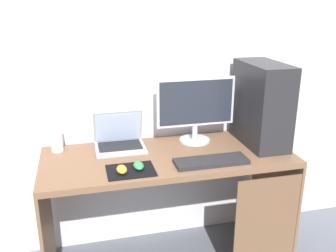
{
  "coord_description": "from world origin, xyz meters",
  "views": [
    {
      "loc": [
        -0.49,
        -2.0,
        1.66
      ],
      "look_at": [
        0.0,
        0.0,
        0.95
      ],
      "focal_mm": 39.98,
      "sensor_mm": 36.0,
      "label": 1
    }
  ],
  "objects_px": {
    "laptop": "(120,140)",
    "keyboard": "(211,161)",
    "mouse_right": "(122,169)",
    "monitor": "(196,108)",
    "speaker": "(57,140)",
    "mouse_left": "(139,166)",
    "pc_tower": "(262,104)"
  },
  "relations": [
    {
      "from": "pc_tower",
      "to": "monitor",
      "type": "distance_m",
      "value": 0.41
    },
    {
      "from": "monitor",
      "to": "speaker",
      "type": "bearing_deg",
      "value": 176.77
    },
    {
      "from": "speaker",
      "to": "mouse_left",
      "type": "xyz_separation_m",
      "value": [
        0.44,
        -0.38,
        -0.05
      ]
    },
    {
      "from": "mouse_right",
      "to": "monitor",
      "type": "bearing_deg",
      "value": 33.92
    },
    {
      "from": "laptop",
      "to": "speaker",
      "type": "bearing_deg",
      "value": 175.3
    },
    {
      "from": "mouse_right",
      "to": "keyboard",
      "type": "bearing_deg",
      "value": 0.56
    },
    {
      "from": "pc_tower",
      "to": "monitor",
      "type": "bearing_deg",
      "value": 162.72
    },
    {
      "from": "laptop",
      "to": "keyboard",
      "type": "height_order",
      "value": "laptop"
    },
    {
      "from": "monitor",
      "to": "speaker",
      "type": "height_order",
      "value": "monitor"
    },
    {
      "from": "mouse_right",
      "to": "pc_tower",
      "type": "bearing_deg",
      "value": 14.11
    },
    {
      "from": "laptop",
      "to": "pc_tower",
      "type": "bearing_deg",
      "value": -9.01
    },
    {
      "from": "speaker",
      "to": "keyboard",
      "type": "bearing_deg",
      "value": -24.92
    },
    {
      "from": "laptop",
      "to": "mouse_left",
      "type": "xyz_separation_m",
      "value": [
        0.06,
        -0.34,
        -0.02
      ]
    },
    {
      "from": "pc_tower",
      "to": "speaker",
      "type": "xyz_separation_m",
      "value": [
        -1.26,
        0.17,
        -0.18
      ]
    },
    {
      "from": "monitor",
      "to": "keyboard",
      "type": "height_order",
      "value": "monitor"
    },
    {
      "from": "monitor",
      "to": "laptop",
      "type": "bearing_deg",
      "value": 177.91
    },
    {
      "from": "mouse_left",
      "to": "mouse_right",
      "type": "xyz_separation_m",
      "value": [
        -0.09,
        -0.02,
        0.0
      ]
    },
    {
      "from": "pc_tower",
      "to": "mouse_left",
      "type": "xyz_separation_m",
      "value": [
        -0.82,
        -0.2,
        -0.24
      ]
    },
    {
      "from": "pc_tower",
      "to": "laptop",
      "type": "relative_size",
      "value": 1.69
    },
    {
      "from": "pc_tower",
      "to": "mouse_left",
      "type": "bearing_deg",
      "value": -165.97
    },
    {
      "from": "laptop",
      "to": "speaker",
      "type": "distance_m",
      "value": 0.38
    },
    {
      "from": "pc_tower",
      "to": "laptop",
      "type": "height_order",
      "value": "pc_tower"
    },
    {
      "from": "monitor",
      "to": "pc_tower",
      "type": "bearing_deg",
      "value": -17.28
    },
    {
      "from": "laptop",
      "to": "mouse_right",
      "type": "distance_m",
      "value": 0.37
    },
    {
      "from": "laptop",
      "to": "speaker",
      "type": "height_order",
      "value": "laptop"
    },
    {
      "from": "mouse_left",
      "to": "mouse_right",
      "type": "height_order",
      "value": "same"
    },
    {
      "from": "laptop",
      "to": "mouse_left",
      "type": "relative_size",
      "value": 3.19
    },
    {
      "from": "monitor",
      "to": "mouse_right",
      "type": "distance_m",
      "value": 0.66
    },
    {
      "from": "laptop",
      "to": "keyboard",
      "type": "distance_m",
      "value": 0.6
    },
    {
      "from": "monitor",
      "to": "mouse_left",
      "type": "bearing_deg",
      "value": -142.65
    },
    {
      "from": "speaker",
      "to": "mouse_left",
      "type": "height_order",
      "value": "speaker"
    },
    {
      "from": "speaker",
      "to": "mouse_left",
      "type": "relative_size",
      "value": 1.54
    }
  ]
}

